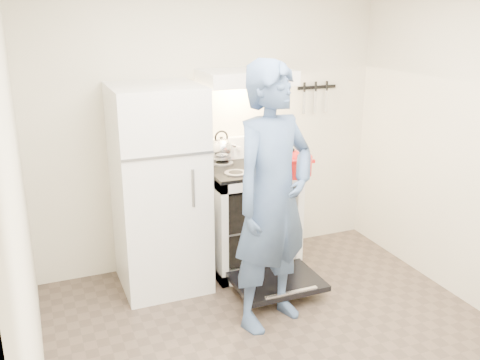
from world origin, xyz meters
name	(u,v)px	position (x,y,z in m)	size (l,w,h in m)	color
back_wall	(212,127)	(0.00, 1.80, 1.25)	(3.20, 0.02, 2.50)	beige
refrigerator	(159,189)	(-0.58, 1.45, 0.85)	(0.70, 0.70, 1.70)	white
stove_body	(249,218)	(0.23, 1.48, 0.46)	(0.76, 0.65, 0.92)	white
cooktop	(249,168)	(0.23, 1.48, 0.94)	(0.76, 0.65, 0.03)	black
backsplash	(237,147)	(0.23, 1.76, 1.05)	(0.76, 0.07, 0.20)	white
oven_door	(277,282)	(0.23, 0.88, 0.12)	(0.70, 0.54, 0.04)	black
oven_rack	(249,220)	(0.23, 1.48, 0.44)	(0.60, 0.52, 0.01)	gray
range_hood	(246,77)	(0.23, 1.55, 1.71)	(0.76, 0.50, 0.12)	white
knife_strip	(317,87)	(1.05, 1.79, 1.55)	(0.40, 0.02, 0.03)	black
pizza_stone	(257,221)	(0.28, 1.41, 0.45)	(0.30, 0.30, 0.02)	#8D7052
tea_kettle	(221,146)	(0.05, 1.69, 1.09)	(0.23, 0.19, 0.28)	silver
utensil_jar	(291,159)	(0.52, 1.25, 1.05)	(0.09, 0.09, 0.13)	silver
person	(273,199)	(0.03, 0.58, 0.97)	(0.71, 0.47, 1.95)	navy
dutch_oven	(292,166)	(0.37, 0.95, 1.08)	(0.38, 0.31, 0.24)	red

